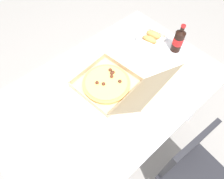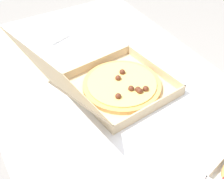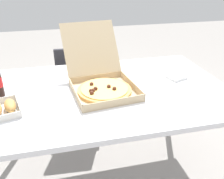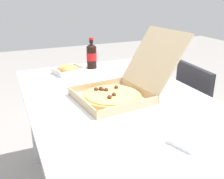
{
  "view_description": "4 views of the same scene",
  "coord_description": "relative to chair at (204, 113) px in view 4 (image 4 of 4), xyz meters",
  "views": [
    {
      "loc": [
        0.47,
        0.57,
        1.83
      ],
      "look_at": [
        -0.01,
        0.02,
        0.76
      ],
      "focal_mm": 32.31,
      "sensor_mm": 36.0,
      "label": 1
    },
    {
      "loc": [
        -0.8,
        0.46,
        1.56
      ],
      "look_at": [
        -0.02,
        0.01,
        0.77
      ],
      "focal_mm": 49.08,
      "sensor_mm": 36.0,
      "label": 2
    },
    {
      "loc": [
        -0.26,
        -1.26,
        1.4
      ],
      "look_at": [
        0.03,
        -0.06,
        0.77
      ],
      "focal_mm": 38.41,
      "sensor_mm": 36.0,
      "label": 3
    },
    {
      "loc": [
        1.15,
        -0.54,
        1.29
      ],
      "look_at": [
        -0.03,
        -0.03,
        0.8
      ],
      "focal_mm": 41.69,
      "sensor_mm": 36.0,
      "label": 4
    }
  ],
  "objects": [
    {
      "name": "dining_table",
      "position": [
        0.1,
        -0.7,
        0.2
      ],
      "size": [
        1.49,
        0.93,
        0.75
      ],
      "color": "white",
      "rests_on": "ground_plane"
    },
    {
      "name": "chair",
      "position": [
        0.0,
        0.0,
        0.0
      ],
      "size": [
        0.43,
        0.43,
        0.83
      ],
      "color": "#232328",
      "rests_on": "ground_plane"
    },
    {
      "name": "pizza_box_open",
      "position": [
        0.08,
        -0.7,
        0.31
      ],
      "size": [
        0.41,
        0.59,
        0.34
      ],
      "color": "tan",
      "rests_on": "dining_table"
    },
    {
      "name": "bread_side_box",
      "position": [
        -0.45,
        -0.84,
        0.29
      ],
      "size": [
        0.19,
        0.22,
        0.06
      ],
      "color": "white",
      "rests_on": "dining_table"
    },
    {
      "name": "cola_bottle",
      "position": [
        -0.51,
        -0.65,
        0.36
      ],
      "size": [
        0.07,
        0.07,
        0.22
      ],
      "color": "black",
      "rests_on": "dining_table"
    },
    {
      "name": "paper_menu",
      "position": [
        0.47,
        -0.88,
        0.27
      ],
      "size": [
        0.24,
        0.2,
        0.0
      ],
      "primitive_type": "cube",
      "rotation": [
        0.0,
        0.0,
        0.27
      ],
      "color": "white",
      "rests_on": "dining_table"
    },
    {
      "name": "napkin_pile",
      "position": [
        0.59,
        -0.65,
        0.28
      ],
      "size": [
        0.14,
        0.14,
        0.02
      ],
      "primitive_type": "cube",
      "rotation": [
        0.0,
        0.0,
        0.33
      ],
      "color": "white",
      "rests_on": "dining_table"
    }
  ]
}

